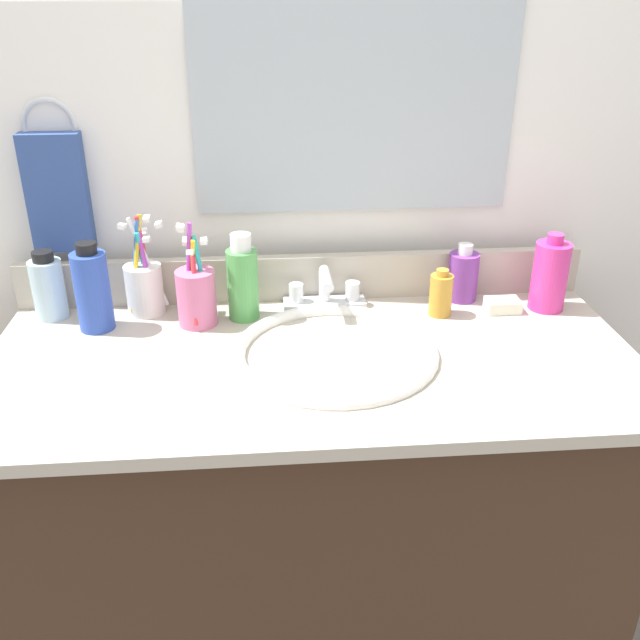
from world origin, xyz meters
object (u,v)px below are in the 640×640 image
(faucet, at_px, (325,294))
(bottle_cream_purple, at_px, (463,275))
(bottle_shampoo_blue, at_px, (92,290))
(cup_pink, at_px, (196,295))
(soap_bar, at_px, (503,305))
(cup_white_ceramic, at_px, (144,285))
(bottle_gel_clear, at_px, (48,287))
(bottle_toner_green, at_px, (243,281))
(bottle_soap_pink, at_px, (550,275))
(hand_towel, at_px, (57,193))
(bottle_oil_amber, at_px, (441,294))

(faucet, distance_m, bottle_cream_purple, 0.28)
(bottle_shampoo_blue, relative_size, cup_pink, 0.84)
(bottle_cream_purple, height_order, soap_bar, bottle_cream_purple)
(bottle_cream_purple, xyz_separation_m, soap_bar, (0.06, -0.06, -0.04))
(bottle_shampoo_blue, height_order, cup_white_ceramic, cup_white_ceramic)
(bottle_gel_clear, height_order, cup_white_ceramic, cup_white_ceramic)
(bottle_toner_green, height_order, cup_pink, cup_pink)
(bottle_gel_clear, relative_size, bottle_toner_green, 0.79)
(bottle_soap_pink, relative_size, bottle_cream_purple, 1.30)
(bottle_cream_purple, bearing_deg, hand_towel, 176.03)
(bottle_shampoo_blue, bearing_deg, bottle_cream_purple, 5.91)
(faucet, xyz_separation_m, bottle_soap_pink, (0.43, -0.04, 0.04))
(bottle_shampoo_blue, distance_m, cup_pink, 0.18)
(bottle_soap_pink, xyz_separation_m, soap_bar, (-0.09, -0.01, -0.06))
(bottle_shampoo_blue, relative_size, bottle_soap_pink, 1.09)
(hand_towel, height_order, bottle_oil_amber, hand_towel)
(bottle_shampoo_blue, relative_size, bottle_gel_clear, 1.26)
(faucet, xyz_separation_m, bottle_shampoo_blue, (-0.42, -0.06, 0.05))
(bottle_cream_purple, distance_m, cup_white_ceramic, 0.62)
(cup_white_ceramic, bearing_deg, bottle_oil_amber, -5.79)
(faucet, xyz_separation_m, bottle_gel_clear, (-0.52, 0.00, 0.03))
(bottle_cream_purple, xyz_separation_m, bottle_gel_clear, (-0.79, -0.02, 0.01))
(hand_towel, bearing_deg, faucet, -8.00)
(bottle_cream_purple, bearing_deg, soap_bar, -44.39)
(faucet, bearing_deg, hand_towel, 172.00)
(hand_towel, xyz_separation_m, bottle_gel_clear, (-0.03, -0.07, -0.16))
(bottle_oil_amber, distance_m, cup_white_ceramic, 0.56)
(faucet, distance_m, bottle_soap_pink, 0.43)
(faucet, relative_size, cup_pink, 0.82)
(hand_towel, bearing_deg, cup_pink, -25.73)
(bottle_shampoo_blue, height_order, bottle_soap_pink, bottle_shampoo_blue)
(cup_pink, bearing_deg, bottle_cream_purple, 7.50)
(cup_white_ceramic, height_order, soap_bar, cup_white_ceramic)
(soap_bar, bearing_deg, bottle_soap_pink, 4.42)
(bottle_toner_green, distance_m, cup_white_ceramic, 0.19)
(bottle_cream_purple, height_order, cup_pink, cup_pink)
(bottle_shampoo_blue, relative_size, cup_white_ceramic, 0.85)
(bottle_oil_amber, relative_size, soap_bar, 1.43)
(faucet, xyz_separation_m, cup_white_ceramic, (-0.34, 0.01, 0.03))
(bottle_oil_amber, bearing_deg, bottle_shampoo_blue, -179.53)
(faucet, distance_m, bottle_toner_green, 0.17)
(hand_towel, height_order, soap_bar, hand_towel)
(bottle_gel_clear, xyz_separation_m, soap_bar, (0.86, -0.05, -0.05))
(bottle_oil_amber, xyz_separation_m, bottle_toner_green, (-0.37, 0.02, 0.03))
(faucet, height_order, bottle_shampoo_blue, bottle_shampoo_blue)
(bottle_gel_clear, bearing_deg, hand_towel, 70.03)
(hand_towel, height_order, bottle_soap_pink, hand_towel)
(bottle_soap_pink, height_order, bottle_toner_green, bottle_toner_green)
(cup_white_ceramic, bearing_deg, bottle_gel_clear, -178.31)
(bottle_shampoo_blue, distance_m, bottle_cream_purple, 0.70)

